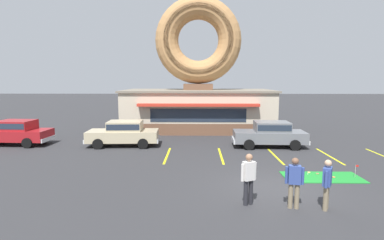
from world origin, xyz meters
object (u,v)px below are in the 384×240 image
Objects in this scene: car_red at (15,132)px; pedestrian_leather_jacket_man at (249,176)px; putting_flag_pin at (356,168)px; pedestrian_blue_sweater_man at (327,182)px; pedestrian_hooded_kid at (294,180)px; car_grey at (270,133)px; trash_bin at (110,128)px; car_champagne at (124,132)px; golf_ball at (308,174)px.

car_red is 2.63× the size of pedestrian_leather_jacket_man.
pedestrian_leather_jacket_man is at bearing -150.60° from putting_flag_pin.
putting_flag_pin is 4.20m from pedestrian_blue_sweater_man.
car_grey is at bearing 81.24° from pedestrian_hooded_kid.
trash_bin is at bearing 160.35° from car_grey.
car_champagne reaches higher than trash_bin.
car_grey is 9.20m from pedestrian_blue_sweater_man.
pedestrian_blue_sweater_man is at bearing -50.57° from trash_bin.
car_champagne reaches higher than golf_ball.
pedestrian_blue_sweater_man is at bearing -7.80° from pedestrian_leather_jacket_man.
car_red reaches higher than golf_ball.
putting_flag_pin is 0.33× the size of pedestrian_blue_sweater_man.
pedestrian_blue_sweater_man is at bearing -92.41° from car_grey.
trash_bin is at bearing 123.14° from pedestrian_leather_jacket_man.
golf_ball is 15.10m from trash_bin.
car_champagne is (-9.57, 5.79, 0.82)m from golf_ball.
golf_ball is 17.72m from car_red.
trash_bin is at bearing 117.39° from car_champagne.
car_grey is 16.33m from car_red.
pedestrian_hooded_kid reaches higher than pedestrian_blue_sweater_man.
trash_bin is at bearing 129.43° from pedestrian_blue_sweater_man.
golf_ball is 0.03× the size of pedestrian_blue_sweater_man.
car_red is at bearing 147.70° from pedestrian_hooded_kid.
car_red is (-18.60, 6.30, 0.43)m from putting_flag_pin.
pedestrian_leather_jacket_man is at bearing -134.81° from golf_ball.
putting_flag_pin is at bearing -69.20° from car_grey.
car_red reaches higher than putting_flag_pin.
pedestrian_leather_jacket_man is (-3.18, -3.20, 0.93)m from golf_ball.
golf_ball is 11.22m from car_champagne.
trash_bin is at bearing 36.01° from car_red.
car_red is 2.79× the size of pedestrian_blue_sweater_man.
car_grey is at bearing 87.59° from pedestrian_blue_sweater_man.
pedestrian_blue_sweater_man is 1.70× the size of trash_bin.
putting_flag_pin is (1.93, -0.32, 0.39)m from golf_ball.
pedestrian_leather_jacket_man is at bearing 172.20° from pedestrian_blue_sweater_man.
pedestrian_leather_jacket_man reaches higher than trash_bin.
car_red is at bearing -143.99° from trash_bin.
car_red is (-7.09, 0.19, 0.00)m from car_champagne.
car_grey is at bearing -1.13° from car_red.
pedestrian_hooded_kid is (-1.74, -3.46, 0.89)m from golf_ball.
golf_ball is at bearing -19.73° from car_red.
pedestrian_hooded_kid is at bearing -139.51° from putting_flag_pin.
pedestrian_leather_jacket_man is at bearing -56.86° from trash_bin.
car_champagne is 11.03m from pedestrian_leather_jacket_man.
pedestrian_leather_jacket_man reaches higher than car_red.
trash_bin reaches higher than putting_flag_pin.
golf_ball is 2.00m from putting_flag_pin.
golf_ball is at bearing 63.26° from pedestrian_hooded_kid.
golf_ball is 3.98m from pedestrian_hooded_kid.
car_champagne and car_red have the same top height.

